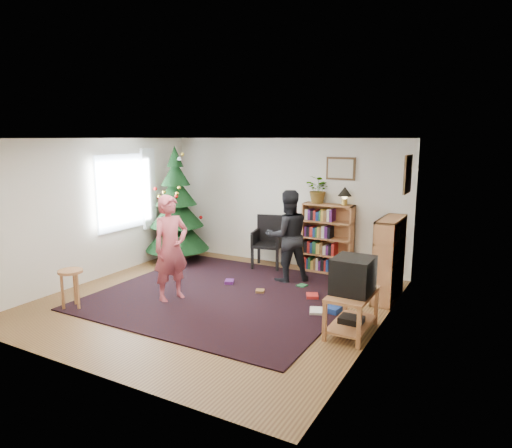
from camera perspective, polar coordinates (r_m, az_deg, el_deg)
The scene contains 23 objects.
floor at distance 7.25m, azimuth -5.18°, elevation -9.54°, with size 5.00×5.00×0.00m, color brown.
ceiling at distance 6.80m, azimuth -5.54°, elevation 10.61°, with size 5.00×5.00×0.00m, color white.
wall_back at distance 9.07m, azimuth 3.54°, elevation 2.75°, with size 5.00×0.02×2.50m, color silver.
wall_front at distance 5.10m, azimuth -21.34°, elevation -4.33°, with size 5.00×0.02×2.50m, color silver.
wall_left at distance 8.56m, azimuth -19.36°, elevation 1.68°, with size 0.02×5.00×2.50m, color silver.
wall_right at distance 5.91m, azimuth 15.15°, elevation -1.94°, with size 0.02×5.00×2.50m, color silver.
rug at distance 7.48m, azimuth -3.89°, elevation -8.79°, with size 3.80×3.60×0.02m, color black.
window_pane at distance 8.91m, azimuth -16.47°, elevation 3.81°, with size 0.04×1.20×1.40m, color silver.
curtain at distance 9.39m, azimuth -13.27°, elevation 4.30°, with size 0.06×0.35×1.60m, color silver.
picture_back at distance 8.55m, azimuth 10.55°, elevation 6.82°, with size 0.55×0.03×0.42m.
picture_right at distance 7.52m, azimuth 18.45°, elevation 5.93°, with size 0.03×0.50×0.60m.
christmas_tree at distance 9.41m, azimuth -9.89°, elevation 1.25°, with size 1.30×1.30×2.35m.
bookshelf_back at distance 8.66m, azimuth 8.94°, elevation -1.69°, with size 0.95×0.30×1.30m.
bookshelf_right at distance 7.40m, azimuth 16.30°, elevation -4.14°, with size 0.30×0.95×1.30m.
tv_stand at distance 6.14m, azimuth 11.89°, elevation -10.34°, with size 0.49×0.89×0.55m.
crt_tv at distance 6.00m, azimuth 12.03°, elevation -6.26°, with size 0.49×0.53×0.46m.
armchair at distance 8.96m, azimuth 1.80°, elevation -1.92°, with size 0.66×0.67×1.00m.
stool at distance 7.31m, azimuth -22.14°, elevation -6.37°, with size 0.36×0.36×0.59m.
person_standing at distance 7.17m, azimuth -10.60°, elevation -3.01°, with size 0.60×0.40×1.66m, color #B64952.
person_by_chair at distance 8.00m, azimuth 3.96°, elevation -1.52°, with size 0.79×0.61×1.62m, color black.
potted_plant at distance 8.58m, azimuth 7.86°, elevation 4.28°, with size 0.46×0.40×0.51m, color gray.
table_lamp at distance 8.42m, azimuth 11.04°, elevation 3.85°, with size 0.25×0.25×0.34m.
floor_clutter at distance 7.39m, azimuth 5.67°, elevation -8.82°, with size 2.47×1.19×0.08m.
Camera 1 is at (3.83, -5.62, 2.52)m, focal length 32.00 mm.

